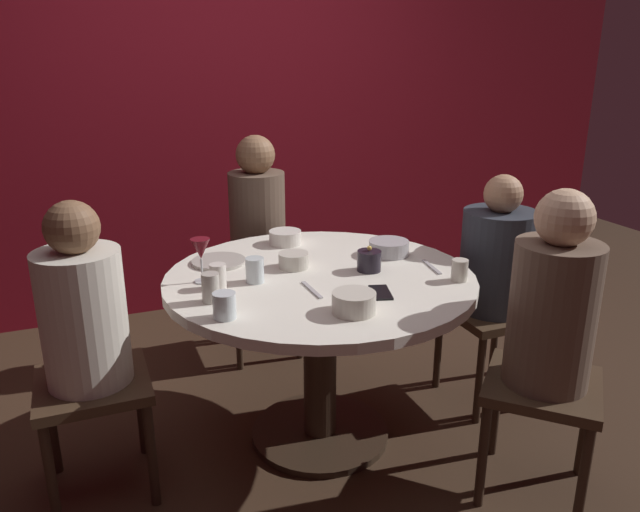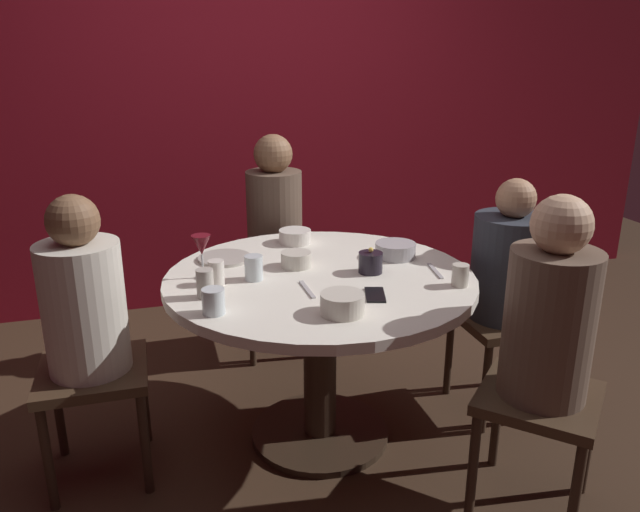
% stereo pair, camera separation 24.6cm
% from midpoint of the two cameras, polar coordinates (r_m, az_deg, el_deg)
% --- Properties ---
extents(ground_plane, '(8.00, 8.00, 0.00)m').
position_cam_midpoint_polar(ground_plane, '(2.84, -2.58, -16.27)').
color(ground_plane, '#382619').
extents(back_wall, '(6.00, 0.10, 2.60)m').
position_cam_midpoint_polar(back_wall, '(4.02, -11.36, 13.63)').
color(back_wall, maroon).
rests_on(back_wall, ground).
extents(dining_table, '(1.25, 1.25, 0.76)m').
position_cam_midpoint_polar(dining_table, '(2.55, -2.77, -5.37)').
color(dining_table, silver).
rests_on(dining_table, ground).
extents(seated_diner_left, '(0.40, 0.40, 1.14)m').
position_cam_midpoint_polar(seated_diner_left, '(2.39, -23.79, -5.56)').
color(seated_diner_left, '#3F2D1E').
rests_on(seated_diner_left, ground).
extents(seated_diner_back, '(0.40, 0.40, 1.21)m').
position_cam_midpoint_polar(seated_diner_back, '(3.30, -7.92, 2.96)').
color(seated_diner_back, '#3F2D1E').
rests_on(seated_diner_back, ground).
extents(seated_diner_right, '(0.40, 0.40, 1.10)m').
position_cam_midpoint_polar(seated_diner_right, '(2.89, 13.70, -0.79)').
color(seated_diner_right, '#3F2D1E').
rests_on(seated_diner_right, ground).
extents(seated_diner_front_right, '(0.57, 0.57, 1.18)m').
position_cam_midpoint_polar(seated_diner_front_right, '(2.28, 17.79, -5.36)').
color(seated_diner_front_right, '#3F2D1E').
rests_on(seated_diner_front_right, ground).
extents(candle_holder, '(0.10, 0.10, 0.11)m').
position_cam_midpoint_polar(candle_holder, '(2.52, 1.79, -0.48)').
color(candle_holder, black).
rests_on(candle_holder, dining_table).
extents(wine_glass, '(0.08, 0.08, 0.18)m').
position_cam_midpoint_polar(wine_glass, '(2.43, -13.84, 0.43)').
color(wine_glass, silver).
rests_on(wine_glass, dining_table).
extents(dinner_plate, '(0.23, 0.23, 0.01)m').
position_cam_midpoint_polar(dinner_plate, '(2.67, -11.95, -0.54)').
color(dinner_plate, '#B2ADA3').
rests_on(dinner_plate, dining_table).
extents(cell_phone, '(0.11, 0.15, 0.01)m').
position_cam_midpoint_polar(cell_phone, '(2.29, 2.58, -3.45)').
color(cell_phone, black).
rests_on(cell_phone, dining_table).
extents(bowl_serving_large, '(0.18, 0.18, 0.06)m').
position_cam_midpoint_polar(bowl_serving_large, '(2.72, 3.82, 0.73)').
color(bowl_serving_large, '#B7B7BC').
rests_on(bowl_serving_large, dining_table).
extents(bowl_salad_center, '(0.15, 0.15, 0.07)m').
position_cam_midpoint_polar(bowl_salad_center, '(2.12, -0.17, -4.39)').
color(bowl_salad_center, beige).
rests_on(bowl_salad_center, dining_table).
extents(bowl_small_white, '(0.15, 0.15, 0.06)m').
position_cam_midpoint_polar(bowl_small_white, '(2.88, -5.68, 1.69)').
color(bowl_small_white, silver).
rests_on(bowl_small_white, dining_table).
extents(bowl_sauce_side, '(0.13, 0.13, 0.06)m').
position_cam_midpoint_polar(bowl_sauce_side, '(2.56, -5.20, -0.44)').
color(bowl_sauce_side, beige).
rests_on(bowl_sauce_side, dining_table).
extents(cup_near_candle, '(0.07, 0.07, 0.10)m').
position_cam_midpoint_polar(cup_near_candle, '(2.42, -8.95, -1.35)').
color(cup_near_candle, silver).
rests_on(cup_near_candle, dining_table).
extents(cup_by_left_diner, '(0.08, 0.08, 0.09)m').
position_cam_midpoint_polar(cup_by_left_diner, '(2.12, -12.14, -4.56)').
color(cup_by_left_diner, silver).
rests_on(cup_by_left_diner, dining_table).
extents(cup_by_right_diner, '(0.06, 0.06, 0.10)m').
position_cam_midpoint_polar(cup_by_right_diner, '(2.38, -12.35, -1.89)').
color(cup_by_right_diner, silver).
rests_on(cup_by_right_diner, dining_table).
extents(cup_center_front, '(0.06, 0.06, 0.11)m').
position_cam_midpoint_polar(cup_center_front, '(2.26, -13.17, -2.93)').
color(cup_center_front, '#B2ADA3').
rests_on(cup_center_front, dining_table).
extents(cup_far_edge, '(0.06, 0.06, 0.09)m').
position_cam_midpoint_polar(cup_far_edge, '(2.44, 10.00, -1.35)').
color(cup_far_edge, beige).
rests_on(cup_far_edge, dining_table).
extents(fork_near_plate, '(0.02, 0.18, 0.01)m').
position_cam_midpoint_polar(fork_near_plate, '(2.33, -3.79, -3.19)').
color(fork_near_plate, '#B7B7BC').
rests_on(fork_near_plate, dining_table).
extents(knife_near_plate, '(0.04, 0.18, 0.01)m').
position_cam_midpoint_polar(knife_near_plate, '(2.59, 7.62, -1.04)').
color(knife_near_plate, '#B7B7BC').
rests_on(knife_near_plate, dining_table).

